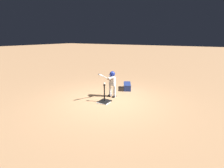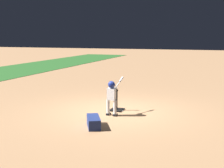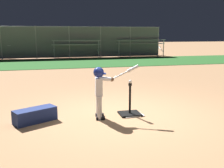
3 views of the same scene
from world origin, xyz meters
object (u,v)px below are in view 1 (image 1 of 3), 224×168
batting_tee (105,100)px  equipment_bag (127,86)px  batter_child (112,81)px  baseball (104,83)px

batting_tee → equipment_bag: (-2.00, 0.00, 0.05)m
batting_tee → batter_child: bearing=-174.4°
batting_tee → batter_child: size_ratio=0.62×
batting_tee → baseball: (0.00, -0.00, 0.65)m
batter_child → equipment_bag: size_ratio=1.34×
baseball → batting_tee: bearing=166.0°
baseball → batter_child: bearing=-174.4°
batting_tee → batter_child: 0.90m
baseball → equipment_bag: 2.09m
batter_child → equipment_bag: batter_child is taller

